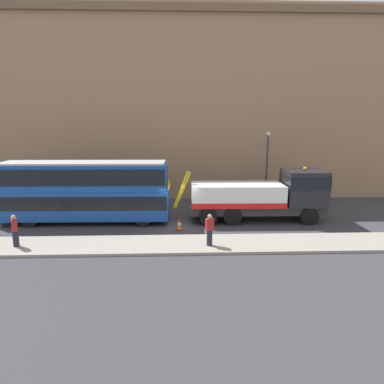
{
  "coord_description": "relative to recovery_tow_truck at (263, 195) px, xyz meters",
  "views": [
    {
      "loc": [
        0.08,
        -21.38,
        6.54
      ],
      "look_at": [
        0.87,
        0.49,
        2.0
      ],
      "focal_mm": 31.3,
      "sensor_mm": 36.0,
      "label": 1
    }
  ],
  "objects": [
    {
      "name": "double_decker_bus",
      "position": [
        -11.87,
        0.01,
        0.47
      ],
      "size": [
        11.08,
        2.74,
        4.06
      ],
      "rotation": [
        0.0,
        0.0,
        -0.02
      ],
      "color": "#19479E",
      "rests_on": "ground_plane"
    },
    {
      "name": "pedestrian_bystander",
      "position": [
        -4.06,
        -5.06,
        -0.77
      ],
      "size": [
        0.46,
        0.38,
        1.71
      ],
      "rotation": [
        0.0,
        0.0,
        1.88
      ],
      "color": "#232333",
      "rests_on": "near_kerb"
    },
    {
      "name": "near_kerb",
      "position": [
        -5.68,
        -4.68,
        -1.68
      ],
      "size": [
        60.0,
        2.8,
        0.15
      ],
      "primitive_type": "cube",
      "color": "gray",
      "rests_on": "ground_plane"
    },
    {
      "name": "pedestrian_onlooker",
      "position": [
        -14.26,
        -4.84,
        -0.77
      ],
      "size": [
        0.42,
        0.48,
        1.71
      ],
      "rotation": [
        0.0,
        0.0,
        0.51
      ],
      "color": "#232333",
      "rests_on": "near_kerb"
    },
    {
      "name": "building_facade",
      "position": [
        -5.68,
        7.34,
        6.31
      ],
      "size": [
        60.0,
        1.5,
        16.0
      ],
      "color": "#9E7A5B",
      "rests_on": "ground_plane"
    },
    {
      "name": "ground_plane",
      "position": [
        -5.68,
        -0.48,
        -1.76
      ],
      "size": [
        120.0,
        120.0,
        0.0
      ],
      "primitive_type": "plane",
      "color": "#38383D"
    },
    {
      "name": "recovery_tow_truck",
      "position": [
        0.0,
        0.0,
        0.0
      ],
      "size": [
        10.16,
        2.79,
        3.67
      ],
      "rotation": [
        0.0,
        0.0,
        -0.02
      ],
      "color": "#2D2D2D",
      "rests_on": "ground_plane"
    },
    {
      "name": "traffic_cone_near_bus",
      "position": [
        -5.67,
        -1.98,
        -1.42
      ],
      "size": [
        0.36,
        0.36,
        0.72
      ],
      "color": "orange",
      "rests_on": "ground_plane"
    },
    {
      "name": "street_lamp",
      "position": [
        1.51,
        5.15,
        1.71
      ],
      "size": [
        0.36,
        0.36,
        5.83
      ],
      "color": "#38383D",
      "rests_on": "ground_plane"
    }
  ]
}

